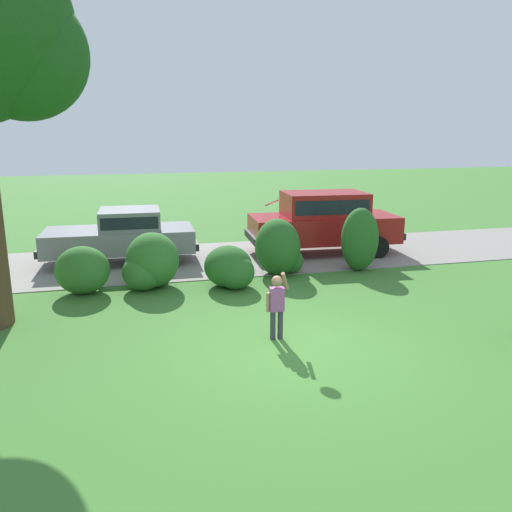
{
  "coord_description": "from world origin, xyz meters",
  "views": [
    {
      "loc": [
        -2.76,
        -8.1,
        3.74
      ],
      "look_at": [
        -0.11,
        2.45,
        1.1
      ],
      "focal_mm": 36.21,
      "sensor_mm": 36.0,
      "label": 1
    }
  ],
  "objects_px": {
    "parked_suv": "(324,219)",
    "child_thrower": "(277,302)",
    "parked_sedan": "(123,234)",
    "frisbee": "(272,203)"
  },
  "relations": [
    {
      "from": "parked_sedan",
      "to": "child_thrower",
      "type": "height_order",
      "value": "parked_sedan"
    },
    {
      "from": "parked_suv",
      "to": "frisbee",
      "type": "xyz_separation_m",
      "value": [
        -3.17,
        -5.26,
        1.31
      ]
    },
    {
      "from": "child_thrower",
      "to": "parked_sedan",
      "type": "bearing_deg",
      "value": 112.38
    },
    {
      "from": "parked_sedan",
      "to": "frisbee",
      "type": "height_order",
      "value": "frisbee"
    },
    {
      "from": "parked_sedan",
      "to": "frisbee",
      "type": "xyz_separation_m",
      "value": [
        2.88,
        -5.59,
        1.54
      ]
    },
    {
      "from": "parked_suv",
      "to": "frisbee",
      "type": "distance_m",
      "value": 6.29
    },
    {
      "from": "child_thrower",
      "to": "parked_suv",
      "type": "bearing_deg",
      "value": 61.83
    },
    {
      "from": "parked_suv",
      "to": "child_thrower",
      "type": "height_order",
      "value": "parked_suv"
    },
    {
      "from": "parked_sedan",
      "to": "child_thrower",
      "type": "xyz_separation_m",
      "value": [
        2.71,
        -6.58,
        -0.13
      ]
    },
    {
      "from": "parked_suv",
      "to": "frisbee",
      "type": "relative_size",
      "value": 16.38
    }
  ]
}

